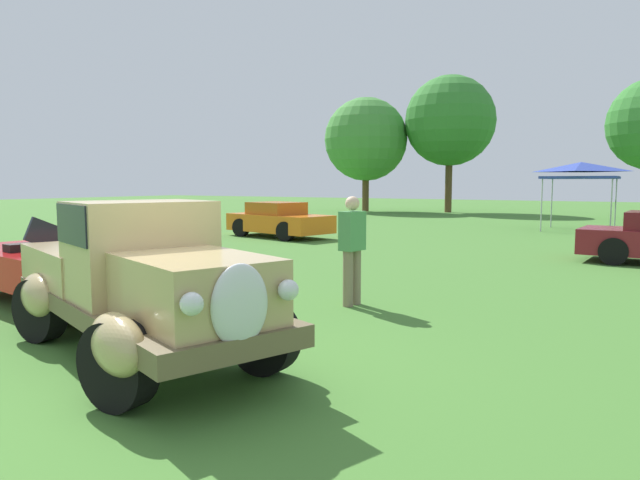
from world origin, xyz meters
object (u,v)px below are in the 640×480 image
Objects in this scene: canopy_tent_left_field at (581,169)px; spectator_between_cars at (352,247)px; show_car_orange at (278,220)px; neighbor_convertible at (63,267)px; feature_pickup_truck at (139,277)px.

spectator_between_cars is at bearing -94.45° from canopy_tent_left_field.
show_car_orange is 2.47× the size of spectator_between_cars.
neighbor_convertible is 1.70× the size of canopy_tent_left_field.
spectator_between_cars is 17.05m from canopy_tent_left_field.
show_car_orange is (-6.58, 12.05, -0.27)m from feature_pickup_truck.
feature_pickup_truck is 3.57m from spectator_between_cars.
neighbor_convertible is 2.73× the size of spectator_between_cars.
spectator_between_cars is (0.81, 3.47, 0.05)m from feature_pickup_truck.
neighbor_convertible is (-3.11, 1.24, -0.29)m from feature_pickup_truck.
feature_pickup_truck is 1.01× the size of neighbor_convertible.
canopy_tent_left_field reaches higher than feature_pickup_truck.
canopy_tent_left_field is at bearing 84.05° from feature_pickup_truck.
feature_pickup_truck is 13.73m from show_car_orange.
neighbor_convertible is at bearing -150.35° from spectator_between_cars.
feature_pickup_truck is at bearing -61.38° from show_car_orange.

